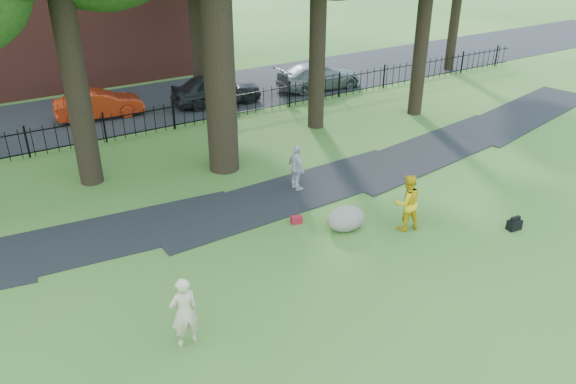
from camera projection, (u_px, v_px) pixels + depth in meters
ground at (335, 256)px, 15.71m from camera, size 120.00×120.00×0.00m
footpath at (291, 194)px, 19.14m from camera, size 36.07×3.85×0.03m
street at (145, 105)px, 27.84m from camera, size 80.00×7.00×0.02m
iron_fence at (173, 116)px, 24.54m from camera, size 44.00×0.04×1.20m
woman at (184, 312)px, 12.18m from camera, size 0.63×0.42×1.73m
man at (407, 203)px, 16.68m from camera, size 0.99×0.85×1.77m
pedestrian at (297, 168)px, 19.04m from camera, size 0.46×0.99×1.66m
boulder at (346, 217)px, 16.96m from camera, size 1.42×1.19×0.73m
backpack at (514, 225)px, 16.95m from camera, size 0.44×0.30×0.31m
red_bag at (297, 220)px, 17.31m from camera, size 0.38×0.28×0.23m
red_sedan at (99, 104)px, 25.87m from camera, size 4.04×1.73×1.30m
grey_car at (217, 89)px, 27.69m from camera, size 4.55×2.19×1.50m
silver_car at (319, 76)px, 30.12m from camera, size 4.87×2.40×1.36m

